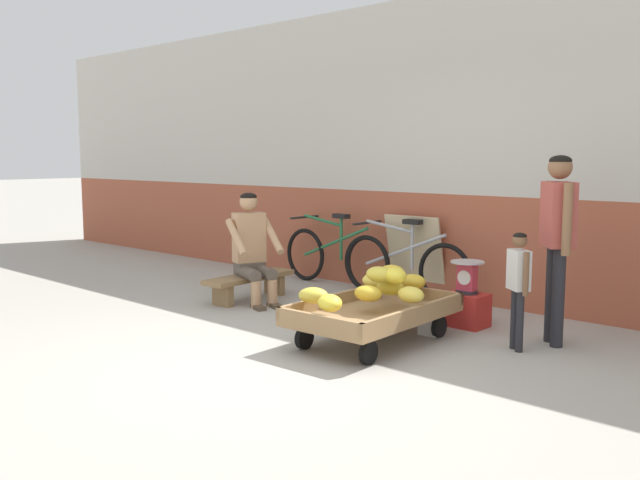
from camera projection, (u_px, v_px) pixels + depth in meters
name	position (u px, v px, depth m)	size (l,w,h in m)	color
ground_plane	(266.00, 366.00, 5.04)	(80.00, 80.00, 0.00)	#A39E93
back_wall	(484.00, 148.00, 7.08)	(16.00, 0.30, 3.20)	#A35138
banana_cart	(374.00, 314.00, 5.63)	(0.90, 1.47, 0.36)	#99754C
banana_pile	(378.00, 286.00, 5.68)	(0.87, 1.41, 0.26)	gold
low_bench	(250.00, 281.00, 7.32)	(0.37, 1.12, 0.27)	olive
vendor_seated	(252.00, 248.00, 7.20)	(0.73, 0.61, 1.14)	tan
plastic_crate	(466.00, 310.00, 6.20)	(0.36, 0.28, 0.30)	red
weighing_scale	(467.00, 277.00, 6.16)	(0.30, 0.30, 0.29)	#28282D
bicycle_near_left	(335.00, 256.00, 8.09)	(1.66, 0.48, 0.86)	black
bicycle_far_left	(404.00, 265.00, 7.41)	(1.66, 0.48, 0.86)	black
sign_board	(415.00, 256.00, 7.54)	(0.70, 0.22, 0.88)	#C6B289
customer_adult	(558.00, 228.00, 5.51)	(0.36, 0.38, 1.53)	#232328
customer_child	(518.00, 278.00, 5.38)	(0.24, 0.22, 0.93)	#232328
shopping_bag	(430.00, 321.00, 5.90)	(0.18, 0.12, 0.24)	silver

